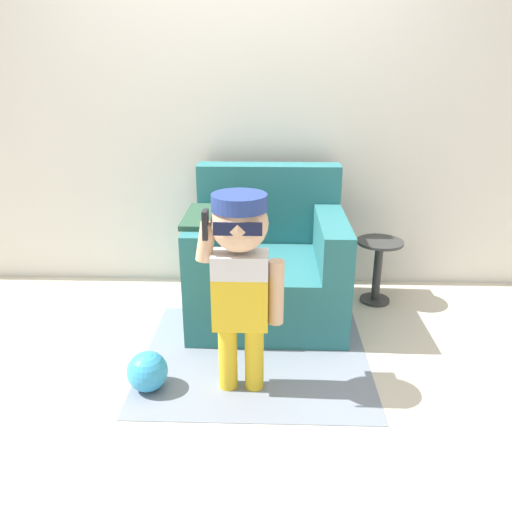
% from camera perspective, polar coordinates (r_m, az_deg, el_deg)
% --- Properties ---
extents(ground_plane, '(10.00, 10.00, 0.00)m').
position_cam_1_polar(ground_plane, '(3.11, -2.61, -8.60)').
color(ground_plane, beige).
extents(wall_back, '(10.00, 0.05, 2.60)m').
position_cam_1_polar(wall_back, '(3.52, -1.93, 17.20)').
color(wall_back, silver).
rests_on(wall_back, ground_plane).
extents(armchair, '(0.97, 0.89, 0.92)m').
position_cam_1_polar(armchair, '(3.21, 1.31, -0.96)').
color(armchair, '#286B70').
rests_on(armchair, ground_plane).
extents(person_child, '(0.41, 0.31, 1.01)m').
position_cam_1_polar(person_child, '(2.30, -1.79, -1.03)').
color(person_child, gold).
rests_on(person_child, ground_plane).
extents(side_table, '(0.31, 0.31, 0.44)m').
position_cam_1_polar(side_table, '(3.47, 13.76, -1.02)').
color(side_table, '#333333').
rests_on(side_table, ground_plane).
extents(rug, '(1.25, 1.14, 0.01)m').
position_cam_1_polar(rug, '(2.87, -0.07, -11.30)').
color(rug, gray).
rests_on(rug, ground_plane).
extents(toy_ball, '(0.21, 0.21, 0.21)m').
position_cam_1_polar(toy_ball, '(2.62, -12.31, -12.76)').
color(toy_ball, '#3399D1').
rests_on(toy_ball, ground_plane).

